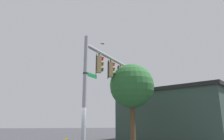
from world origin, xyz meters
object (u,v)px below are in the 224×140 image
object	(u,v)px
street_name_sign	(89,75)
bird_flying	(102,44)
traffic_light_nearest_pole	(99,64)
traffic_light_mid_inner	(111,69)
traffic_light_mid_outer	(121,74)

from	to	relation	value
street_name_sign	bird_flying	bearing A→B (deg)	166.77
traffic_light_nearest_pole	street_name_sign	bearing A→B (deg)	-36.35
traffic_light_nearest_pole	traffic_light_mid_inner	bearing A→B (deg)	144.60
traffic_light_mid_inner	bird_flying	world-z (taller)	bird_flying
traffic_light_mid_inner	traffic_light_mid_outer	bearing A→B (deg)	144.60
traffic_light_mid_inner	street_name_sign	size ratio (longest dim) A/B	1.24
street_name_sign	bird_flying	xyz separation A→B (m)	(-4.46, 1.05, 3.65)
traffic_light_mid_outer	street_name_sign	xyz separation A→B (m)	(3.29, -2.36, -0.86)
traffic_light_mid_inner	bird_flying	xyz separation A→B (m)	(-2.40, -0.44, 2.79)
traffic_light_nearest_pole	traffic_light_mid_outer	size ratio (longest dim) A/B	1.00
bird_flying	traffic_light_mid_outer	bearing A→B (deg)	48.22
traffic_light_nearest_pole	street_name_sign	size ratio (longest dim) A/B	1.24
traffic_light_mid_outer	bird_flying	world-z (taller)	bird_flying
street_name_sign	traffic_light_nearest_pole	bearing A→B (deg)	143.65
traffic_light_mid_outer	bird_flying	bearing A→B (deg)	-131.78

